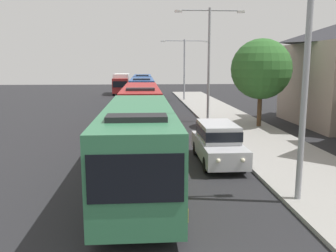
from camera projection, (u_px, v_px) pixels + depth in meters
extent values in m
cube|color=#33724C|center=(139.00, 142.00, 13.47)|extent=(2.50, 10.47, 2.70)
cube|color=black|center=(172.00, 133.00, 13.49)|extent=(0.04, 9.63, 1.00)
cube|color=black|center=(105.00, 134.00, 13.32)|extent=(0.04, 9.63, 1.00)
cube|color=black|center=(136.00, 179.00, 8.25)|extent=(2.30, 0.04, 1.20)
cube|color=gold|center=(172.00, 162.00, 13.69)|extent=(0.03, 9.95, 0.36)
cube|color=black|center=(137.00, 118.00, 10.13)|extent=(1.75, 0.90, 0.16)
cylinder|color=black|center=(175.00, 204.00, 10.56)|extent=(0.28, 1.00, 1.00)
cylinder|color=black|center=(101.00, 206.00, 10.41)|extent=(0.28, 1.00, 1.00)
cylinder|color=black|center=(163.00, 154.00, 16.58)|extent=(0.28, 1.00, 1.00)
cylinder|color=black|center=(116.00, 154.00, 16.43)|extent=(0.28, 1.00, 1.00)
cube|color=maroon|center=(141.00, 105.00, 25.58)|extent=(2.50, 12.39, 2.70)
cube|color=black|center=(159.00, 100.00, 25.60)|extent=(0.04, 11.40, 1.00)
cube|color=black|center=(123.00, 101.00, 25.43)|extent=(0.04, 11.40, 1.00)
cube|color=black|center=(140.00, 113.00, 19.42)|extent=(2.30, 0.04, 1.20)
cube|color=orange|center=(159.00, 116.00, 25.80)|extent=(0.03, 11.77, 0.36)
cube|color=black|center=(140.00, 89.00, 21.68)|extent=(1.75, 0.90, 0.16)
cylinder|color=black|center=(158.00, 131.00, 22.09)|extent=(0.28, 1.00, 1.00)
cylinder|color=black|center=(123.00, 132.00, 21.94)|extent=(0.28, 1.00, 1.00)
cylinder|color=black|center=(155.00, 115.00, 29.21)|extent=(0.28, 1.00, 1.00)
cylinder|color=black|center=(128.00, 115.00, 29.06)|extent=(0.28, 1.00, 1.00)
cube|color=#284C8C|center=(142.00, 91.00, 39.35)|extent=(2.50, 10.80, 2.70)
cube|color=black|center=(153.00, 88.00, 39.37)|extent=(0.04, 9.94, 1.00)
cube|color=black|center=(131.00, 88.00, 39.20)|extent=(0.04, 9.94, 1.00)
cube|color=black|center=(142.00, 92.00, 33.97)|extent=(2.30, 0.04, 1.20)
cube|color=black|center=(153.00, 98.00, 39.57)|extent=(0.03, 10.26, 0.36)
cube|color=black|center=(142.00, 79.00, 35.91)|extent=(1.75, 0.90, 0.16)
cylinder|color=black|center=(153.00, 105.00, 36.34)|extent=(0.28, 1.00, 1.00)
cylinder|color=black|center=(131.00, 105.00, 36.19)|extent=(0.28, 1.00, 1.00)
cylinder|color=black|center=(151.00, 99.00, 42.55)|extent=(0.28, 1.00, 1.00)
cylinder|color=black|center=(133.00, 99.00, 42.40)|extent=(0.28, 1.00, 1.00)
cube|color=#284C8C|center=(142.00, 84.00, 52.15)|extent=(2.50, 11.06, 2.70)
cube|color=black|center=(151.00, 82.00, 52.18)|extent=(0.04, 10.18, 1.00)
cube|color=black|center=(134.00, 82.00, 52.01)|extent=(0.04, 10.18, 1.00)
cube|color=black|center=(142.00, 84.00, 46.64)|extent=(2.30, 0.04, 1.20)
cube|color=navy|center=(151.00, 90.00, 52.38)|extent=(0.03, 10.51, 0.36)
cube|color=black|center=(142.00, 75.00, 48.64)|extent=(1.75, 0.90, 0.16)
cylinder|color=black|center=(150.00, 94.00, 49.06)|extent=(0.28, 1.00, 1.00)
cylinder|color=black|center=(135.00, 94.00, 48.92)|extent=(0.28, 1.00, 1.00)
cylinder|color=black|center=(150.00, 91.00, 55.42)|extent=(0.28, 1.00, 1.00)
cylinder|color=black|center=(136.00, 91.00, 55.28)|extent=(0.28, 1.00, 1.00)
cube|color=#B7B7BC|center=(218.00, 148.00, 16.75)|extent=(1.84, 4.97, 0.80)
cube|color=#B7B7BC|center=(218.00, 131.00, 16.75)|extent=(1.62, 2.88, 0.80)
cube|color=black|center=(218.00, 131.00, 16.75)|extent=(1.66, 2.98, 0.44)
sphere|color=#F9EFCC|center=(218.00, 161.00, 14.23)|extent=(0.18, 0.18, 0.18)
sphere|color=#F9EFCC|center=(243.00, 160.00, 14.30)|extent=(0.18, 0.18, 0.18)
cylinder|color=black|center=(206.00, 165.00, 15.24)|extent=(0.22, 0.70, 0.70)
cylinder|color=black|center=(243.00, 164.00, 15.35)|extent=(0.22, 0.70, 0.70)
cylinder|color=black|center=(196.00, 148.00, 18.27)|extent=(0.22, 0.70, 0.70)
cylinder|color=black|center=(227.00, 148.00, 18.38)|extent=(0.22, 0.70, 0.70)
cube|color=maroon|center=(120.00, 86.00, 52.49)|extent=(2.30, 1.80, 2.20)
cube|color=silver|center=(122.00, 82.00, 55.90)|extent=(2.35, 5.26, 2.70)
cube|color=black|center=(120.00, 84.00, 51.53)|extent=(2.07, 0.04, 0.90)
cylinder|color=black|center=(114.00, 93.00, 52.59)|extent=(0.26, 0.90, 0.90)
cylinder|color=black|center=(127.00, 93.00, 52.73)|extent=(0.26, 0.90, 0.90)
cylinder|color=black|center=(116.00, 90.00, 57.09)|extent=(0.26, 0.90, 0.90)
cylinder|color=black|center=(129.00, 90.00, 57.23)|extent=(0.26, 0.90, 0.90)
cylinder|color=gray|center=(305.00, 83.00, 11.30)|extent=(0.20, 0.20, 7.80)
cylinder|color=gray|center=(209.00, 65.00, 28.01)|extent=(0.20, 0.20, 8.82)
cylinder|color=gray|center=(194.00, 10.00, 27.20)|extent=(2.46, 0.10, 0.10)
cube|color=silver|center=(178.00, 11.00, 27.13)|extent=(0.56, 0.28, 0.16)
cylinder|color=gray|center=(225.00, 11.00, 27.36)|extent=(2.46, 0.10, 0.10)
cube|color=silver|center=(241.00, 12.00, 27.46)|extent=(0.56, 0.28, 0.16)
cylinder|color=gray|center=(184.00, 70.00, 44.91)|extent=(0.20, 0.20, 7.61)
cylinder|color=gray|center=(174.00, 41.00, 44.19)|extent=(2.72, 0.10, 0.10)
cube|color=silver|center=(163.00, 41.00, 44.12)|extent=(0.56, 0.28, 0.16)
cylinder|color=gray|center=(195.00, 41.00, 44.38)|extent=(2.72, 0.10, 0.10)
cube|color=silver|center=(206.00, 41.00, 44.48)|extent=(0.56, 0.28, 0.16)
cylinder|color=#4C3823|center=(259.00, 110.00, 25.82)|extent=(0.32, 0.32, 2.42)
sphere|color=#2D6028|center=(261.00, 69.00, 25.31)|extent=(4.34, 4.34, 4.34)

